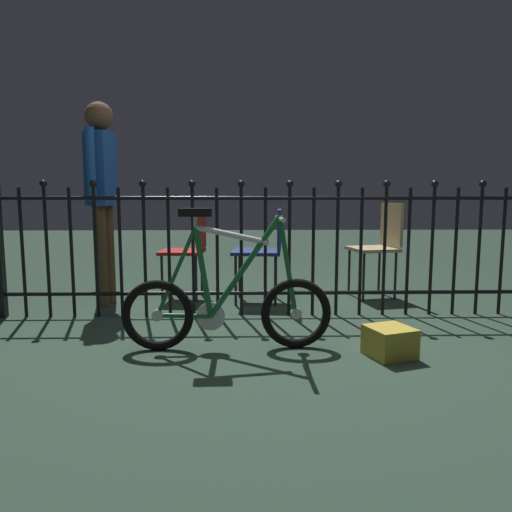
# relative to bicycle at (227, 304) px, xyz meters

# --- Properties ---
(ground_plane) EXTENTS (20.00, 20.00, 0.00)m
(ground_plane) POSITION_rel_bicycle_xyz_m (0.38, 0.12, -0.29)
(ground_plane) COLOR #293D30
(iron_fence) EXTENTS (4.48, 0.07, 1.13)m
(iron_fence) POSITION_rel_bicycle_xyz_m (0.33, 0.84, 0.28)
(iron_fence) COLOR black
(iron_fence) RESTS_ON ground
(bicycle) EXTENTS (1.32, 0.40, 0.89)m
(bicycle) POSITION_rel_bicycle_xyz_m (0.00, 0.00, 0.00)
(bicycle) COLOR black
(bicycle) RESTS_ON ground
(chair_tan) EXTENTS (0.47, 0.47, 0.89)m
(chair_tan) POSITION_rel_bicycle_xyz_m (1.40, 1.53, 0.25)
(chair_tan) COLOR black
(chair_tan) RESTS_ON ground
(chair_red) EXTENTS (0.42, 0.42, 0.84)m
(chair_red) POSITION_rel_bicycle_xyz_m (-0.39, 1.50, 0.22)
(chair_red) COLOR black
(chair_red) RESTS_ON ground
(chair_navy) EXTENTS (0.47, 0.47, 0.84)m
(chair_navy) POSITION_rel_bicycle_xyz_m (0.30, 1.34, 0.23)
(chair_navy) COLOR black
(chair_navy) RESTS_ON ground
(person_visitor) EXTENTS (0.24, 0.47, 1.75)m
(person_visitor) POSITION_rel_bicycle_xyz_m (-1.12, 1.26, 0.77)
(person_visitor) COLOR #4C3823
(person_visitor) RESTS_ON ground
(display_crate) EXTENTS (0.32, 0.32, 0.18)m
(display_crate) POSITION_rel_bicycle_xyz_m (0.99, -0.17, -0.20)
(display_crate) COLOR #B29933
(display_crate) RESTS_ON ground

